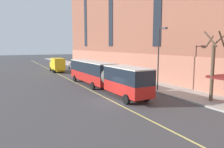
% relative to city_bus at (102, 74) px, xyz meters
% --- Properties ---
extents(ground_plane, '(260.00, 260.00, 0.00)m').
position_rel_city_bus_xyz_m(ground_plane, '(-1.69, -6.64, -2.05)').
color(ground_plane, '#424244').
extents(sidewalk, '(5.03, 160.00, 0.15)m').
position_rel_city_bus_xyz_m(sidewalk, '(7.72, -3.64, -1.98)').
color(sidewalk, '#ADA89E').
rests_on(sidewalk, ground).
extents(city_bus, '(3.28, 19.23, 3.53)m').
position_rel_city_bus_xyz_m(city_bus, '(0.00, 0.00, 0.00)').
color(city_bus, red).
rests_on(city_bus, ground).
extents(parked_car_red_1, '(2.12, 4.57, 1.56)m').
position_rel_city_bus_xyz_m(parked_car_red_1, '(3.96, 20.06, -1.27)').
color(parked_car_red_1, '#B21E19').
rests_on(parked_car_red_1, ground).
extents(parked_car_darkgray_3, '(1.91, 4.31, 1.56)m').
position_rel_city_bus_xyz_m(parked_car_darkgray_3, '(4.05, 26.42, -1.27)').
color(parked_car_darkgray_3, '#4C4C51').
rests_on(parked_car_darkgray_3, ground).
extents(box_truck, '(2.51, 7.19, 3.08)m').
position_rel_city_bus_xyz_m(box_truck, '(-1.05, 22.10, -0.30)').
color(box_truck, gold).
rests_on(box_truck, ground).
extents(taxi_cab, '(2.09, 4.83, 1.56)m').
position_rel_city_bus_xyz_m(taxi_cab, '(-1.01, 21.96, -1.27)').
color(taxi_cab, yellow).
rests_on(taxi_cab, ground).
extents(street_tree_mid_block, '(1.81, 1.86, 7.07)m').
position_rel_city_bus_xyz_m(street_tree_mid_block, '(7.22, -11.34, 1.67)').
color(street_tree_mid_block, brown).
rests_on(street_tree_mid_block, sidewalk).
extents(street_lamp, '(0.36, 1.48, 7.86)m').
position_rel_city_bus_xyz_m(street_lamp, '(5.81, -4.61, 2.83)').
color(street_lamp, '#2D2D30').
rests_on(street_lamp, sidewalk).
extents(lane_centerline, '(0.16, 140.00, 0.01)m').
position_rel_city_bus_xyz_m(lane_centerline, '(-1.70, -3.64, -2.05)').
color(lane_centerline, '#E0D66B').
rests_on(lane_centerline, ground).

